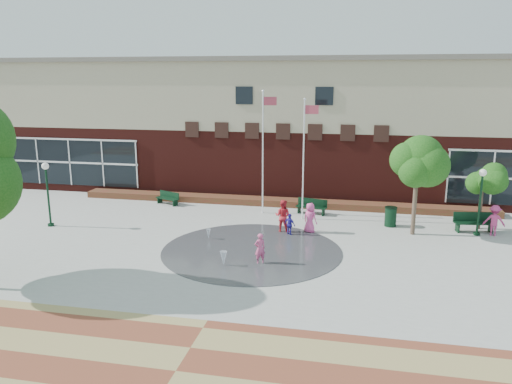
% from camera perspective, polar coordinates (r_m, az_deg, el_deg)
% --- Properties ---
extents(ground, '(120.00, 120.00, 0.00)m').
position_cam_1_polar(ground, '(20.73, -2.26, -9.49)').
color(ground, '#666056').
rests_on(ground, ground).
extents(plaza_concrete, '(46.00, 18.00, 0.01)m').
position_cam_1_polar(plaza_concrete, '(24.38, 0.00, -5.96)').
color(plaza_concrete, '#A8A8A0').
rests_on(plaza_concrete, ground).
extents(paver_band, '(46.00, 6.00, 0.01)m').
position_cam_1_polar(paver_band, '(14.78, -9.16, -19.60)').
color(paver_band, brown).
rests_on(paver_band, ground).
extents(splash_pad, '(8.40, 8.40, 0.01)m').
position_cam_1_polar(splash_pad, '(23.45, -0.50, -6.73)').
color(splash_pad, '#383A3D').
rests_on(splash_pad, ground).
extents(library_building, '(44.40, 10.40, 9.20)m').
position_cam_1_polar(library_building, '(36.50, 4.31, 7.82)').
color(library_building, '#4C1713').
rests_on(library_building, ground).
extents(flower_bed, '(26.00, 1.20, 0.40)m').
position_cam_1_polar(flower_bed, '(31.55, 2.78, -1.55)').
color(flower_bed, maroon).
rests_on(flower_bed, ground).
extents(flagpole_left, '(0.84, 0.22, 7.23)m').
position_cam_1_polar(flagpole_left, '(28.96, 0.86, 5.27)').
color(flagpole_left, white).
rests_on(flagpole_left, ground).
extents(flagpole_right, '(0.84, 0.14, 6.82)m').
position_cam_1_polar(flagpole_right, '(27.86, 5.54, 4.46)').
color(flagpole_right, white).
rests_on(flagpole_right, ground).
extents(lamp_left, '(0.37, 0.37, 3.51)m').
position_cam_1_polar(lamp_left, '(28.90, -22.75, 0.52)').
color(lamp_left, black).
rests_on(lamp_left, ground).
extents(lamp_right, '(0.37, 0.37, 3.45)m').
position_cam_1_polar(lamp_right, '(27.54, 24.29, -0.27)').
color(lamp_right, black).
rests_on(lamp_right, ground).
extents(bench_left, '(1.68, 1.07, 0.82)m').
position_cam_1_polar(bench_left, '(32.16, -10.07, -0.97)').
color(bench_left, black).
rests_on(bench_left, ground).
extents(bench_mid, '(1.87, 0.90, 0.91)m').
position_cam_1_polar(bench_mid, '(29.65, 6.34, -1.99)').
color(bench_mid, black).
rests_on(bench_mid, ground).
extents(bench_right, '(2.12, 0.89, 1.03)m').
position_cam_1_polar(bench_right, '(28.45, 23.65, -3.59)').
color(bench_right, black).
rests_on(bench_right, ground).
extents(trash_can, '(0.66, 0.66, 1.09)m').
position_cam_1_polar(trash_can, '(27.98, 15.13, -2.73)').
color(trash_can, black).
rests_on(trash_can, ground).
extents(tree_mid, '(3.12, 3.12, 5.26)m').
position_cam_1_polar(tree_mid, '(26.17, 17.99, 3.36)').
color(tree_mid, '#48372B').
rests_on(tree_mid, ground).
extents(tree_small_right, '(2.19, 2.19, 3.74)m').
position_cam_1_polar(tree_small_right, '(28.65, 24.53, 1.37)').
color(tree_small_right, '#48372B').
rests_on(tree_small_right, ground).
extents(water_jet_a, '(0.32, 0.32, 0.63)m').
position_cam_1_polar(water_jet_a, '(21.69, -3.71, -8.45)').
color(water_jet_a, white).
rests_on(water_jet_a, ground).
extents(water_jet_b, '(0.23, 0.23, 0.51)m').
position_cam_1_polar(water_jet_b, '(25.15, -5.44, -5.42)').
color(water_jet_b, white).
rests_on(water_jet_b, ground).
extents(child_splash, '(0.60, 0.55, 1.37)m').
position_cam_1_polar(child_splash, '(21.70, 0.45, -6.48)').
color(child_splash, '#D04D81').
rests_on(child_splash, ground).
extents(adult_red, '(0.92, 0.77, 1.72)m').
position_cam_1_polar(adult_red, '(26.05, 3.07, -2.75)').
color(adult_red, red).
rests_on(adult_red, ground).
extents(adult_pink, '(0.93, 0.84, 1.59)m').
position_cam_1_polar(adult_pink, '(26.05, 6.20, -2.96)').
color(adult_pink, '#F1519E').
rests_on(adult_pink, ground).
extents(child_blue, '(0.71, 0.58, 1.13)m').
position_cam_1_polar(child_blue, '(25.59, 3.88, -3.74)').
color(child_blue, '#3126A5').
rests_on(child_blue, ground).
extents(person_bench, '(1.14, 0.80, 1.61)m').
position_cam_1_polar(person_bench, '(28.14, 25.58, -2.96)').
color(person_bench, '#CB3879').
rests_on(person_bench, ground).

